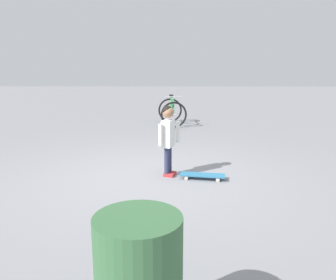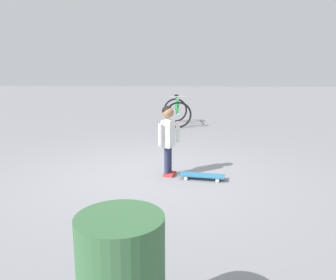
# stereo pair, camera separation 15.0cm
# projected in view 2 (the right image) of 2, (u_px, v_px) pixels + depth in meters

# --- Properties ---
(ground_plane) EXTENTS (50.00, 50.00, 0.00)m
(ground_plane) POSITION_uv_depth(u_px,v_px,m) (147.00, 178.00, 4.98)
(ground_plane) COLOR gray
(child_person) EXTENTS (0.30, 0.31, 1.06)m
(child_person) POSITION_uv_depth(u_px,v_px,m) (168.00, 133.00, 4.96)
(child_person) COLOR #2D3351
(child_person) RESTS_ON ground
(skateboard) EXTENTS (0.30, 0.68, 0.07)m
(skateboard) POSITION_uv_depth(u_px,v_px,m) (202.00, 176.00, 4.90)
(skateboard) COLOR teal
(skateboard) RESTS_ON ground
(bicycle_mid) EXTENTS (1.14, 0.82, 0.85)m
(bicycle_mid) POSITION_uv_depth(u_px,v_px,m) (177.00, 111.00, 9.55)
(bicycle_mid) COLOR black
(bicycle_mid) RESTS_ON ground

